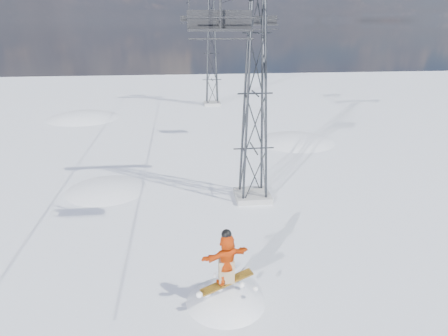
{
  "coord_description": "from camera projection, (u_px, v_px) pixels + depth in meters",
  "views": [
    {
      "loc": [
        -2.83,
        -10.83,
        8.76
      ],
      "look_at": [
        -1.25,
        3.17,
        3.56
      ],
      "focal_mm": 32.0,
      "sensor_mm": 36.0,
      "label": 1
    }
  ],
  "objects": [
    {
      "name": "ground",
      "position": [
        271.0,
        298.0,
        13.43
      ],
      "size": [
        120.0,
        120.0,
        0.0
      ],
      "primitive_type": "plane",
      "color": "white",
      "rests_on": "ground"
    },
    {
      "name": "lift_tower_far",
      "position": [
        212.0,
        54.0,
        42.37
      ],
      "size": [
        5.2,
        1.8,
        11.43
      ],
      "color": "#999999",
      "rests_on": "ground"
    },
    {
      "name": "lift_tower_near",
      "position": [
        255.0,
        94.0,
        19.07
      ],
      "size": [
        5.2,
        1.8,
        11.43
      ],
      "color": "#999999",
      "rests_on": "ground"
    },
    {
      "name": "lift_chair_far",
      "position": [
        189.0,
        19.0,
        43.33
      ],
      "size": [
        1.93,
        0.56,
        2.4
      ],
      "color": "black",
      "rests_on": "ground"
    },
    {
      "name": "snow_terrain",
      "position": [
        163.0,
        237.0,
        36.05
      ],
      "size": [
        39.0,
        37.0,
        22.0
      ],
      "color": "white",
      "rests_on": "ground"
    },
    {
      "name": "lift_chair_mid",
      "position": [
        262.0,
        21.0,
        27.12
      ],
      "size": [
        2.14,
        0.62,
        2.66
      ],
      "color": "black",
      "rests_on": "ground"
    },
    {
      "name": "lift_chair_near",
      "position": [
        220.0,
        22.0,
        13.01
      ],
      "size": [
        2.16,
        0.62,
        2.67
      ],
      "color": "black",
      "rests_on": "ground"
    }
  ]
}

